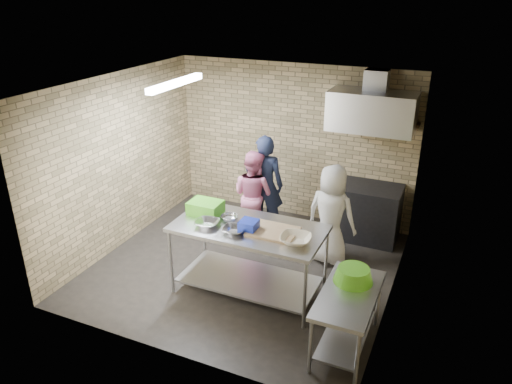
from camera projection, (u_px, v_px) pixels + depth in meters
floor at (244, 266)px, 7.26m from camera, size 4.20×4.20×0.00m
ceiling at (242, 85)px, 6.18m from camera, size 4.20×4.20×0.00m
back_wall at (293, 142)px, 8.40m from camera, size 4.20×0.06×2.70m
front_wall at (161, 250)px, 5.04m from camera, size 4.20×0.06×2.70m
left_wall at (120, 162)px, 7.50m from camera, size 0.06×4.00×2.70m
right_wall at (399, 209)px, 5.94m from camera, size 0.06×4.00×2.70m
prep_table at (249, 259)px, 6.50m from camera, size 1.97×0.99×0.99m
side_counter at (347, 321)px, 5.52m from camera, size 0.60×1.20×0.75m
stove at (362, 211)px, 7.96m from camera, size 1.20×0.70×0.90m
range_hood at (372, 111)px, 7.34m from camera, size 1.30×0.60×0.60m
hood_duct at (377, 80)px, 7.29m from camera, size 0.35×0.30×0.30m
wall_shelf at (393, 122)px, 7.46m from camera, size 0.80×0.20×0.04m
fluorescent_fixture at (176, 83)px, 6.58m from camera, size 0.10×1.25×0.08m
green_crate at (206, 208)px, 6.63m from camera, size 0.44×0.33×0.18m
blue_tub at (249, 226)px, 6.17m from camera, size 0.22×0.22×0.14m
cutting_board at (273, 231)px, 6.15m from camera, size 0.60×0.46×0.03m
mixing_bowl_a at (207, 223)px, 6.31m from camera, size 0.34×0.34×0.08m
mixing_bowl_b at (230, 218)px, 6.44m from camera, size 0.26×0.26×0.07m
mixing_bowl_c at (234, 230)px, 6.14m from camera, size 0.32×0.32×0.07m
ceramic_bowl at (296, 239)px, 5.90m from camera, size 0.42×0.42×0.09m
green_basin at (353, 275)px, 5.55m from camera, size 0.46×0.46×0.17m
bottle_red at (377, 113)px, 7.51m from camera, size 0.07×0.07×0.18m
man_navy at (264, 186)px, 7.91m from camera, size 0.71×0.56×1.71m
woman_pink at (253, 195)px, 7.86m from camera, size 0.84×0.72×1.48m
woman_white at (331, 215)px, 7.13m from camera, size 0.80×0.58×1.53m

